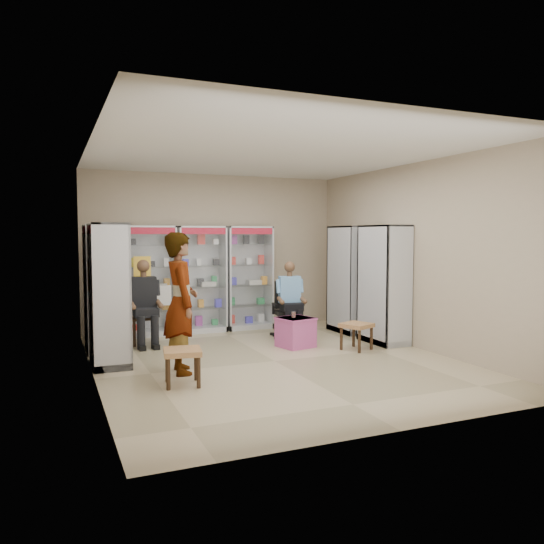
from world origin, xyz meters
name	(u,v)px	position (x,y,z in m)	size (l,w,h in m)	color
floor	(275,361)	(0.00, 0.00, 0.00)	(6.00, 6.00, 0.00)	tan
room_shell	(275,226)	(0.00, 0.00, 1.97)	(5.02, 6.02, 3.01)	tan
cabinet_back_left	(150,281)	(-1.30, 2.73, 1.00)	(0.90, 0.50, 2.00)	#9DA0A4
cabinet_back_mid	(201,279)	(-0.35, 2.73, 1.00)	(0.90, 0.50, 2.00)	#B7B8BF
cabinet_back_right	(248,278)	(0.60, 2.73, 1.00)	(0.90, 0.50, 2.00)	silver
cabinet_right_far	(350,279)	(2.23, 1.60, 1.00)	(0.50, 0.90, 2.00)	#A9ABB0
cabinet_right_near	(384,284)	(2.23, 0.50, 1.00)	(0.50, 0.90, 2.00)	silver
cabinet_left_far	(102,287)	(-2.23, 1.80, 1.00)	(0.50, 0.90, 2.00)	#A9ADB1
cabinet_left_near	(109,295)	(-2.23, 0.70, 1.00)	(0.50, 0.90, 2.00)	#9FA1A6
wooden_chair	(143,316)	(-1.55, 2.00, 0.47)	(0.42, 0.42, 0.94)	black
seated_customer	(144,305)	(-1.55, 1.95, 0.67)	(0.44, 0.60, 1.34)	black
office_chair	(288,310)	(0.92, 1.54, 0.50)	(0.55, 0.55, 1.01)	black
seated_shopkeeper	(289,302)	(0.92, 1.49, 0.64)	(0.42, 0.59, 1.28)	#6B9FD5
pink_trunk	(296,332)	(0.70, 0.77, 0.24)	(0.50, 0.49, 0.49)	#C74FA9
tea_glass	(294,315)	(0.68, 0.80, 0.53)	(0.07, 0.07, 0.09)	#4F1006
woven_stool_a	(356,336)	(1.51, 0.20, 0.21)	(0.43, 0.43, 0.43)	#A26D44
woven_stool_b	(183,367)	(-1.52, -0.69, 0.22)	(0.45, 0.45, 0.45)	#B27C4B
standing_man	(181,303)	(-1.40, -0.10, 0.94)	(0.68, 0.45, 1.87)	#969598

